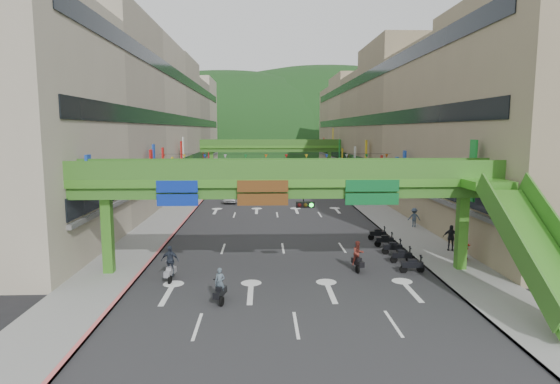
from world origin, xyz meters
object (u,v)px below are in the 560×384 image
Objects in this scene: car_yellow at (293,181)px; overpass_near at (303,192)px; scooter_rider_mid at (358,256)px; scooter_rider_near at (220,287)px; pedestrian_red at (465,249)px; car_silver at (233,196)px.

overpass_near is at bearing -89.44° from car_yellow.
overpass_near is 5.58m from scooter_rider_mid.
scooter_rider_near is 1.04× the size of pedestrian_red.
overpass_near is 15.87× the size of pedestrian_red.
overpass_near is 7.41× the size of car_yellow.
car_silver is at bearing 95.13° from pedestrian_red.
car_yellow is at bearing 82.09° from scooter_rider_near.
car_yellow is at bearing 91.41° from scooter_rider_mid.
car_silver is at bearing -112.93° from car_yellow.
scooter_rider_near is 9.73m from scooter_rider_mid.
car_silver is 1.22× the size of car_yellow.
car_yellow is 2.14× the size of pedestrian_red.
overpass_near reaches higher than pedestrian_red.
car_silver is at bearing 92.41° from scooter_rider_near.
overpass_near reaches higher than scooter_rider_mid.
scooter_rider_mid reaches higher than scooter_rider_near.
scooter_rider_mid is (3.57, 0.81, -4.22)m from overpass_near.
scooter_rider_mid reaches higher than car_yellow.
overpass_near is 30.56m from car_silver.
scooter_rider_mid is at bearing 165.62° from pedestrian_red.
car_yellow is at bearing 73.02° from car_silver.
car_silver is (-6.10, 29.62, -4.45)m from overpass_near.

